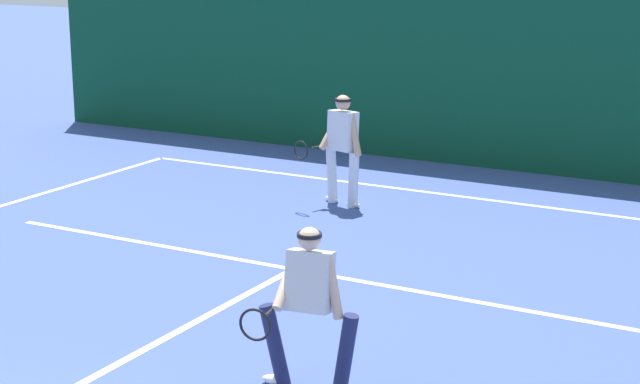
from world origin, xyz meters
name	(u,v)px	position (x,y,z in m)	size (l,w,h in m)	color
court_line_baseline_far	(434,193)	(0.00, 10.65, 0.00)	(10.80, 0.10, 0.01)	white
court_line_service	(293,269)	(0.00, 6.25, 0.00)	(8.80, 0.10, 0.01)	white
court_line_centre	(134,355)	(0.00, 3.20, 0.00)	(0.10, 6.40, 0.01)	white
player_near	(308,303)	(1.88, 3.34, 0.83)	(0.96, 0.89, 1.53)	#1E234C
player_far	(342,145)	(-0.95, 9.31, 0.93)	(0.95, 0.85, 1.68)	silver
back_fence_windscreen	(486,80)	(0.00, 12.84, 1.53)	(18.80, 0.12, 3.06)	#0D4329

